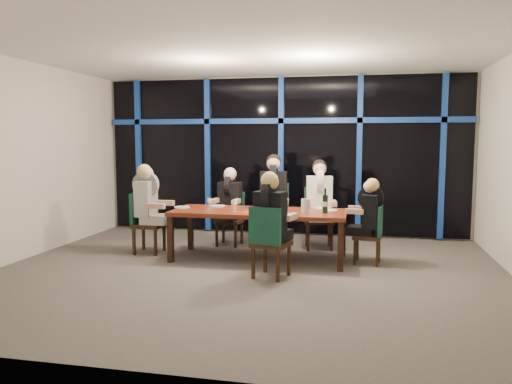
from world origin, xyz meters
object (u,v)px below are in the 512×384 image
at_px(dining_table, 259,215).
at_px(chair_far_right, 319,214).
at_px(diner_far_right, 319,191).
at_px(diner_end_right, 368,208).
at_px(chair_near_mid, 269,239).
at_px(chair_end_left, 144,219).
at_px(diner_far_left, 229,195).
at_px(diner_far_mid, 273,187).
at_px(water_pitcher, 305,206).
at_px(diner_near_mid, 271,209).
at_px(chair_far_left, 231,215).
at_px(diner_end_left, 148,196).
at_px(wine_bottle, 325,203).
at_px(chair_end_right, 373,232).
at_px(chair_far_mid, 274,211).

xyz_separation_m(dining_table, chair_far_right, (0.81, 1.03, -0.12)).
height_order(diner_far_right, diner_end_right, diner_far_right).
height_order(dining_table, chair_near_mid, chair_near_mid).
height_order(chair_end_left, diner_far_left, diner_far_left).
xyz_separation_m(diner_far_mid, water_pitcher, (0.66, -1.11, -0.16)).
bearing_deg(chair_far_right, diner_far_mid, 175.44).
bearing_deg(chair_near_mid, chair_end_left, -10.40).
relative_size(diner_far_left, diner_near_mid, 0.95).
distance_m(chair_far_left, diner_end_right, 2.48).
bearing_deg(chair_far_right, diner_end_right, -59.08).
bearing_deg(diner_end_left, chair_far_right, -70.25).
xyz_separation_m(chair_near_mid, wine_bottle, (0.66, 0.96, 0.36)).
distance_m(chair_near_mid, diner_far_right, 2.06).
xyz_separation_m(diner_far_left, wine_bottle, (1.69, -0.94, 0.02)).
xyz_separation_m(chair_far_left, wine_bottle, (1.69, -1.02, 0.38)).
xyz_separation_m(diner_far_right, water_pitcher, (-0.11, -1.09, -0.11)).
relative_size(diner_near_mid, water_pitcher, 4.42).
bearing_deg(water_pitcher, dining_table, 145.27).
relative_size(chair_far_right, diner_far_left, 1.14).
height_order(chair_end_right, diner_near_mid, diner_near_mid).
xyz_separation_m(chair_near_mid, diner_far_mid, (-0.28, 1.97, 0.48)).
distance_m(chair_near_mid, wine_bottle, 1.21).
bearing_deg(chair_near_mid, wine_bottle, -109.11).
bearing_deg(diner_near_mid, dining_table, -53.54).
relative_size(chair_near_mid, diner_far_mid, 0.92).
xyz_separation_m(dining_table, diner_near_mid, (0.36, -0.93, 0.23)).
relative_size(dining_table, diner_far_mid, 2.50).
relative_size(diner_end_left, water_pitcher, 4.49).
bearing_deg(diner_end_right, dining_table, -79.98).
relative_size(diner_end_right, wine_bottle, 2.31).
height_order(diner_far_mid, water_pitcher, diner_far_mid).
relative_size(chair_end_left, diner_far_right, 0.99).
height_order(diner_end_left, wine_bottle, diner_end_left).
height_order(chair_far_left, chair_far_mid, chair_far_mid).
xyz_separation_m(diner_far_right, diner_end_left, (-2.64, -0.88, -0.04)).
xyz_separation_m(chair_far_right, diner_far_right, (0.01, -0.08, 0.40)).
distance_m(chair_end_left, diner_far_mid, 2.19).
xyz_separation_m(chair_far_left, diner_end_left, (-1.12, -0.90, 0.42)).
xyz_separation_m(chair_end_left, chair_near_mid, (2.23, -1.07, -0.01)).
bearing_deg(diner_far_right, dining_table, -140.62).
relative_size(chair_far_left, water_pitcher, 4.32).
relative_size(diner_end_left, wine_bottle, 2.62).
distance_m(diner_end_left, diner_end_right, 3.42).
bearing_deg(chair_near_mid, diner_end_left, -11.27).
bearing_deg(diner_end_right, diner_end_left, -83.04).
bearing_deg(diner_near_mid, chair_far_left, -45.70).
bearing_deg(chair_far_right, chair_far_left, 172.79).
bearing_deg(chair_end_right, chair_far_mid, -114.09).
bearing_deg(chair_end_left, chair_near_mid, -116.11).
distance_m(diner_far_left, diner_end_left, 1.38).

